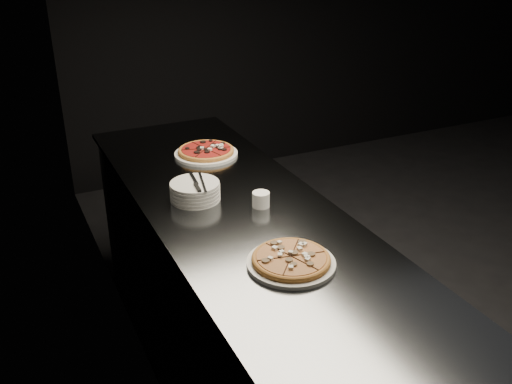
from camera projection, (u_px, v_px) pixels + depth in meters
name	position (u px, v px, depth m)	size (l,w,h in m)	color
wall_left	(145.00, 109.00, 1.97)	(0.02, 5.00, 2.80)	black
counter	(244.00, 304.00, 2.51)	(0.74, 2.44, 0.92)	#5B5E62
pizza_mushroom	(291.00, 260.00, 1.94)	(0.32, 0.32, 0.04)	silver
pizza_tomato	(206.00, 152.00, 2.87)	(0.35, 0.35, 0.04)	silver
plate_stack	(195.00, 191.00, 2.40)	(0.21, 0.21, 0.08)	silver
cutlery	(198.00, 183.00, 2.37)	(0.10, 0.22, 0.01)	#B1B3B8
ramekin	(261.00, 199.00, 2.34)	(0.07, 0.07, 0.06)	white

